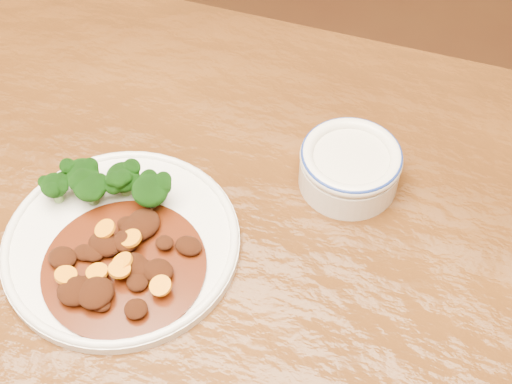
% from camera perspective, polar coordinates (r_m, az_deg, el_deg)
% --- Properties ---
extents(dining_table, '(1.58, 1.03, 0.75)m').
position_cam_1_polar(dining_table, '(0.76, -10.43, -11.69)').
color(dining_table, '#532C0E').
rests_on(dining_table, ground).
extents(dinner_plate, '(0.23, 0.23, 0.01)m').
position_cam_1_polar(dinner_plate, '(0.72, -10.73, -3.95)').
color(dinner_plate, silver).
rests_on(dinner_plate, dining_table).
extents(broccoli_florets, '(0.12, 0.07, 0.04)m').
position_cam_1_polar(broccoli_florets, '(0.73, -11.89, 0.70)').
color(broccoli_florets, '#72A253').
rests_on(broccoli_florets, dinner_plate).
extents(mince_stew, '(0.16, 0.16, 0.03)m').
position_cam_1_polar(mince_stew, '(0.69, -10.89, -5.59)').
color(mince_stew, '#4A1407').
rests_on(mince_stew, dinner_plate).
extents(dip_bowl, '(0.11, 0.11, 0.05)m').
position_cam_1_polar(dip_bowl, '(0.75, 7.52, 2.11)').
color(dip_bowl, silver).
rests_on(dip_bowl, dining_table).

